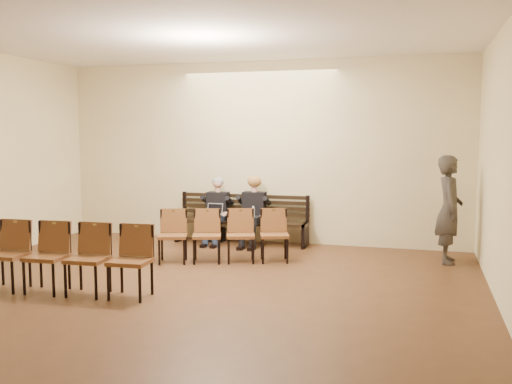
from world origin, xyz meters
TOP-DOWN VIEW (x-y plane):
  - ground at (0.00, 0.00)m, footprint 10.00×10.00m
  - room_walls at (0.00, 0.79)m, footprint 8.02×10.01m
  - bench at (-0.26, 4.65)m, footprint 2.60×0.90m
  - seated_man at (-0.73, 4.53)m, footprint 0.51×0.71m
  - seated_woman at (0.01, 4.53)m, footprint 0.53×0.74m
  - laptop at (-0.72, 4.32)m, footprint 0.33×0.27m
  - water_bottle at (0.10, 4.25)m, footprint 0.07×0.07m
  - bag at (-0.85, 4.75)m, footprint 0.44×0.38m
  - passerby at (3.50, 4.05)m, footprint 0.51×0.76m
  - chair_row_front at (-0.06, 3.07)m, footprint 2.18×1.14m
  - chair_row_back at (-1.44, 0.74)m, footprint 2.33×0.67m

SIDE VIEW (x-z plane):
  - ground at x=0.00m, z-range 0.00..0.00m
  - bag at x=-0.85m, z-range 0.00..0.27m
  - bench at x=-0.26m, z-range 0.00..0.45m
  - chair_row_front at x=-0.06m, z-range 0.00..0.88m
  - chair_row_back at x=-1.44m, z-range 0.00..0.95m
  - water_bottle at x=0.10m, z-range 0.45..0.66m
  - laptop at x=-0.72m, z-range 0.45..0.67m
  - seated_man at x=-0.73m, z-range 0.00..1.22m
  - seated_woman at x=0.01m, z-range 0.00..1.24m
  - passerby at x=3.50m, z-range 0.00..2.04m
  - room_walls at x=0.00m, z-range 0.78..4.29m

